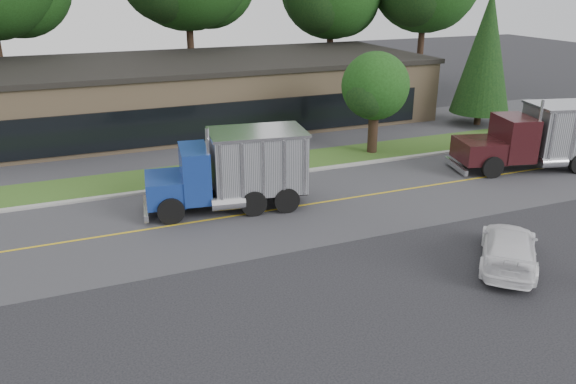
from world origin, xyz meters
name	(u,v)px	position (x,y,z in m)	size (l,w,h in m)	color
ground	(331,332)	(0.00, 0.00, 0.00)	(140.00, 140.00, 0.00)	#333338
road	(237,216)	(0.00, 9.00, 0.00)	(60.00, 8.00, 0.02)	#525257
center_line	(237,216)	(0.00, 9.00, 0.00)	(60.00, 0.12, 0.01)	gold
curb	(211,184)	(0.00, 13.20, 0.00)	(60.00, 0.30, 0.12)	#9E9E99
grass_verge	(202,173)	(0.00, 15.00, 0.00)	(60.00, 3.40, 0.03)	#34571D
far_parking	(182,148)	(0.00, 20.00, 0.00)	(60.00, 7.00, 0.02)	#525257
strip_mall	(190,94)	(2.00, 26.00, 2.00)	(32.00, 12.00, 4.00)	#9D8160
evergreen_right	(486,52)	(20.00, 18.00, 4.87)	(3.90, 3.90, 8.87)	#382619
tree_verge	(376,89)	(10.06, 15.05, 3.63)	(4.00, 3.77, 5.71)	#382619
dump_truck_blue	(236,168)	(0.33, 9.98, 1.80)	(7.07, 3.50, 3.36)	black
dump_truck_maroon	(557,134)	(17.49, 9.00, 1.81)	(9.73, 4.64, 3.36)	black
rally_car	(509,248)	(7.50, 1.32, 0.65)	(1.83, 4.50, 1.31)	white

